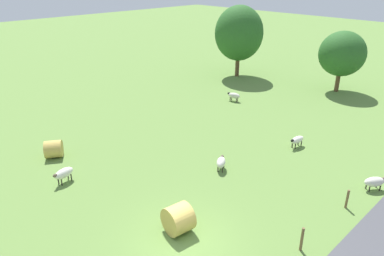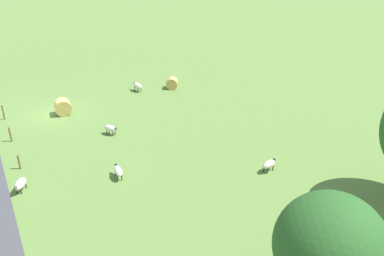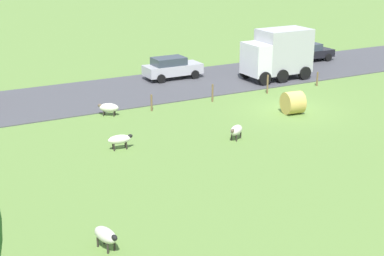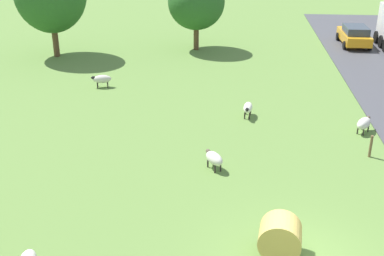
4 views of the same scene
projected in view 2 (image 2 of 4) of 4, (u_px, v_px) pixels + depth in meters
name	position (u px, v px, depth m)	size (l,w,h in m)	color
ground_plane	(56.00, 114.00, 33.93)	(160.00, 160.00, 0.00)	olive
sheep_0	(111.00, 129.00, 30.44)	(1.01, 1.15, 0.77)	silver
sheep_1	(269.00, 164.00, 25.88)	(1.26, 0.75, 0.78)	beige
sheep_2	(118.00, 171.00, 25.19)	(0.58, 1.29, 0.76)	silver
sheep_3	(137.00, 86.00, 38.35)	(0.75, 1.32, 0.84)	silver
sheep_4	(20.00, 184.00, 23.96)	(1.08, 1.25, 0.76)	silver
hay_bale_0	(63.00, 107.00, 33.63)	(1.35, 1.35, 1.08)	tan
hay_bale_1	(172.00, 83.00, 39.06)	(1.10, 1.10, 1.04)	tan
tree_0	(330.00, 247.00, 14.91)	(4.29, 4.29, 5.77)	brown
fence_post_1	(3.00, 112.00, 32.76)	(0.12, 0.12, 1.27)	brown
fence_post_2	(10.00, 134.00, 29.45)	(0.12, 0.12, 1.16)	brown
fence_post_3	(19.00, 162.00, 26.13)	(0.12, 0.12, 1.03)	brown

